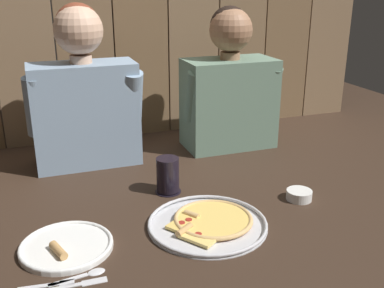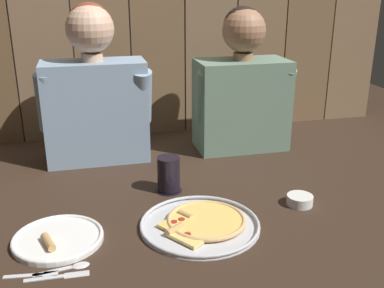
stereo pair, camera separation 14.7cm
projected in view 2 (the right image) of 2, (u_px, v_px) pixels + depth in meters
ground_plane at (203, 207)px, 1.44m from camera, size 3.20×3.20×0.00m
pizza_tray at (202, 223)px, 1.33m from camera, size 0.35×0.35×0.03m
dinner_plate at (58, 238)px, 1.25m from camera, size 0.25×0.25×0.03m
drinking_glass at (169, 174)px, 1.54m from camera, size 0.09×0.09×0.12m
dipping_bowl at (300, 200)px, 1.45m from camera, size 0.08×0.08×0.03m
table_fork at (34, 275)px, 1.11m from camera, size 0.13×0.03×0.01m
table_knife at (58, 276)px, 1.10m from camera, size 0.16×0.02×0.01m
table_spoon at (72, 266)px, 1.14m from camera, size 0.14×0.04×0.01m
diner_left at (95, 91)px, 1.74m from camera, size 0.43×0.20×0.61m
diner_right at (242, 87)px, 1.88m from camera, size 0.41×0.21×0.58m
wooden_backdrop_wall at (157, 4)px, 1.97m from camera, size 2.19×0.03×1.16m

